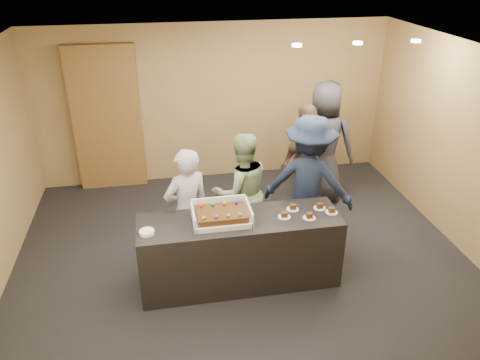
# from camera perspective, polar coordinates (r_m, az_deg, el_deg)

# --- Properties ---
(room) EXTENTS (6.04, 6.00, 2.70)m
(room) POSITION_cam_1_polar(r_m,az_deg,el_deg) (5.82, 0.10, 2.05)
(room) COLOR black
(room) RESTS_ON ground
(serving_counter) EXTENTS (2.40, 0.70, 0.90)m
(serving_counter) POSITION_cam_1_polar(r_m,az_deg,el_deg) (5.75, -0.02, -8.63)
(serving_counter) COLOR black
(serving_counter) RESTS_ON floor
(storage_cabinet) EXTENTS (1.10, 0.15, 2.43)m
(storage_cabinet) POSITION_cam_1_polar(r_m,az_deg,el_deg) (8.07, -15.89, 7.15)
(storage_cabinet) COLOR brown
(storage_cabinet) RESTS_ON floor
(cake_box) EXTENTS (0.67, 0.47, 0.20)m
(cake_box) POSITION_cam_1_polar(r_m,az_deg,el_deg) (5.47, -2.30, -4.47)
(cake_box) COLOR white
(cake_box) RESTS_ON serving_counter
(sheet_cake) EXTENTS (0.57, 0.40, 0.11)m
(sheet_cake) POSITION_cam_1_polar(r_m,az_deg,el_deg) (5.43, -2.28, -4.14)
(sheet_cake) COLOR #331D0B
(sheet_cake) RESTS_ON cake_box
(plate_stack) EXTENTS (0.17, 0.17, 0.04)m
(plate_stack) POSITION_cam_1_polar(r_m,az_deg,el_deg) (5.34, -11.30, -6.26)
(plate_stack) COLOR white
(plate_stack) RESTS_ON serving_counter
(slice_a) EXTENTS (0.15, 0.15, 0.07)m
(slice_a) POSITION_cam_1_polar(r_m,az_deg,el_deg) (5.56, 5.42, -4.32)
(slice_a) COLOR white
(slice_a) RESTS_ON serving_counter
(slice_b) EXTENTS (0.15, 0.15, 0.07)m
(slice_b) POSITION_cam_1_polar(r_m,az_deg,el_deg) (5.73, 6.45, -3.38)
(slice_b) COLOR white
(slice_b) RESTS_ON serving_counter
(slice_c) EXTENTS (0.15, 0.15, 0.07)m
(slice_c) POSITION_cam_1_polar(r_m,az_deg,el_deg) (5.58, 8.45, -4.41)
(slice_c) COLOR white
(slice_c) RESTS_ON serving_counter
(slice_d) EXTENTS (0.15, 0.15, 0.07)m
(slice_d) POSITION_cam_1_polar(r_m,az_deg,el_deg) (5.80, 9.69, -3.22)
(slice_d) COLOR white
(slice_d) RESTS_ON serving_counter
(slice_e) EXTENTS (0.15, 0.15, 0.07)m
(slice_e) POSITION_cam_1_polar(r_m,az_deg,el_deg) (5.73, 11.11, -3.71)
(slice_e) COLOR white
(slice_e) RESTS_ON serving_counter
(person_server_grey) EXTENTS (0.71, 0.59, 1.65)m
(person_server_grey) POSITION_cam_1_polar(r_m,az_deg,el_deg) (5.87, -6.44, -3.68)
(person_server_grey) COLOR #9F9EA4
(person_server_grey) RESTS_ON floor
(person_sage_man) EXTENTS (0.89, 0.74, 1.66)m
(person_sage_man) POSITION_cam_1_polar(r_m,az_deg,el_deg) (6.25, 0.20, -1.43)
(person_sage_man) COLOR gray
(person_sage_man) RESTS_ON floor
(person_navy_man) EXTENTS (1.39, 1.16, 1.87)m
(person_navy_man) POSITION_cam_1_polar(r_m,az_deg,el_deg) (6.32, 8.38, -0.33)
(person_navy_man) COLOR #172238
(person_navy_man) RESTS_ON floor
(person_brown_extra) EXTENTS (1.10, 0.88, 1.75)m
(person_brown_extra) POSITION_cam_1_polar(r_m,az_deg,el_deg) (7.16, 8.07, 2.52)
(person_brown_extra) COLOR brown
(person_brown_extra) RESTS_ON floor
(person_dark_suit) EXTENTS (1.14, 1.02, 1.97)m
(person_dark_suit) POSITION_cam_1_polar(r_m,az_deg,el_deg) (7.54, 10.14, 4.52)
(person_dark_suit) COLOR #27272D
(person_dark_suit) RESTS_ON floor
(ceiling_spotlights) EXTENTS (1.72, 0.12, 0.03)m
(ceiling_spotlights) POSITION_cam_1_polar(r_m,az_deg,el_deg) (6.35, 14.16, 15.89)
(ceiling_spotlights) COLOR #FFEAC6
(ceiling_spotlights) RESTS_ON ceiling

